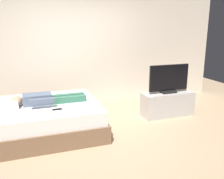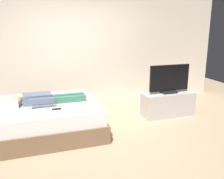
# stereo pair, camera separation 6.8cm
# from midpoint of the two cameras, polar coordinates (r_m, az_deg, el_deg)

# --- Properties ---
(ground_plane) EXTENTS (10.00, 10.00, 0.00)m
(ground_plane) POSITION_cam_midpoint_polar(r_m,az_deg,el_deg) (4.44, -3.08, -10.35)
(ground_plane) COLOR tan
(back_wall) EXTENTS (6.40, 0.10, 2.80)m
(back_wall) POSITION_cam_midpoint_polar(r_m,az_deg,el_deg) (5.93, -4.64, 10.01)
(back_wall) COLOR beige
(back_wall) RESTS_ON ground
(bed) EXTENTS (1.93, 1.63, 0.54)m
(bed) POSITION_cam_midpoint_polar(r_m,az_deg,el_deg) (4.58, -15.61, -6.50)
(bed) COLOR brown
(bed) RESTS_ON ground
(pillow) EXTENTS (0.48, 0.34, 0.12)m
(pillow) POSITION_cam_midpoint_polar(r_m,az_deg,el_deg) (4.49, -24.13, -3.16)
(pillow) COLOR silver
(pillow) RESTS_ON bed
(person) EXTENTS (1.26, 0.46, 0.18)m
(person) POSITION_cam_midpoint_polar(r_m,az_deg,el_deg) (4.48, -15.56, -2.13)
(person) COLOR slate
(person) RESTS_ON bed
(remote) EXTENTS (0.15, 0.04, 0.02)m
(remote) POSITION_cam_midpoint_polar(r_m,az_deg,el_deg) (4.13, -12.98, -4.45)
(remote) COLOR black
(remote) RESTS_ON bed
(tv_stand) EXTENTS (1.10, 0.40, 0.50)m
(tv_stand) POSITION_cam_midpoint_polar(r_m,az_deg,el_deg) (5.38, 12.25, -3.27)
(tv_stand) COLOR #B7B2AD
(tv_stand) RESTS_ON ground
(tv) EXTENTS (0.88, 0.20, 0.59)m
(tv) POSITION_cam_midpoint_polar(r_m,az_deg,el_deg) (5.24, 12.56, 2.30)
(tv) COLOR black
(tv) RESTS_ON tv_stand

